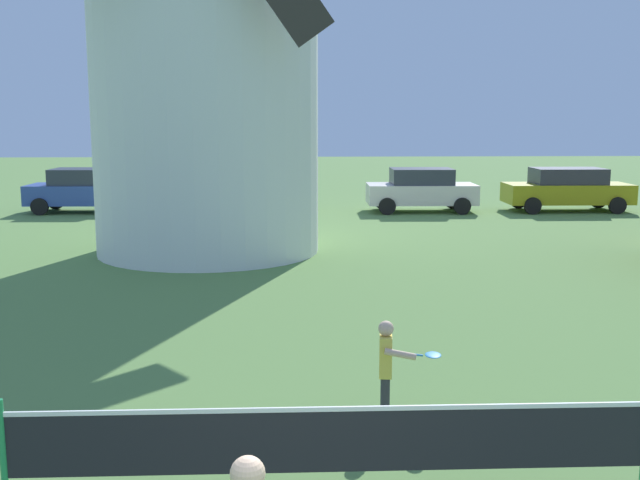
{
  "coord_description": "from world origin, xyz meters",
  "views": [
    {
      "loc": [
        -0.35,
        -3.69,
        3.43
      ],
      "look_at": [
        -0.01,
        4.37,
        2.1
      ],
      "focal_mm": 42.3,
      "sensor_mm": 36.0,
      "label": 1
    }
  ],
  "objects_px": {
    "parked_car_cream": "(421,189)",
    "parked_car_mustard": "(567,189)",
    "tennis_net": "(330,440)",
    "player_far": "(388,364)",
    "parked_car_silver": "(246,188)",
    "parked_car_blue": "(84,190)"
  },
  "relations": [
    {
      "from": "parked_car_mustard",
      "to": "parked_car_blue",
      "type": "bearing_deg",
      "value": 178.52
    },
    {
      "from": "player_far",
      "to": "parked_car_cream",
      "type": "bearing_deg",
      "value": 78.91
    },
    {
      "from": "player_far",
      "to": "parked_car_mustard",
      "type": "relative_size",
      "value": 0.26
    },
    {
      "from": "parked_car_blue",
      "to": "parked_car_silver",
      "type": "height_order",
      "value": "same"
    },
    {
      "from": "tennis_net",
      "to": "parked_car_cream",
      "type": "xyz_separation_m",
      "value": [
        4.44,
        20.76,
        0.12
      ]
    },
    {
      "from": "tennis_net",
      "to": "parked_car_silver",
      "type": "height_order",
      "value": "parked_car_silver"
    },
    {
      "from": "parked_car_cream",
      "to": "parked_car_mustard",
      "type": "height_order",
      "value": "same"
    },
    {
      "from": "parked_car_silver",
      "to": "parked_car_cream",
      "type": "height_order",
      "value": "same"
    },
    {
      "from": "parked_car_blue",
      "to": "parked_car_silver",
      "type": "bearing_deg",
      "value": 2.07
    },
    {
      "from": "tennis_net",
      "to": "parked_car_cream",
      "type": "relative_size",
      "value": 1.43
    },
    {
      "from": "player_far",
      "to": "parked_car_cream",
      "type": "xyz_separation_m",
      "value": [
        3.67,
        18.72,
        0.15
      ]
    },
    {
      "from": "parked_car_silver",
      "to": "parked_car_cream",
      "type": "xyz_separation_m",
      "value": [
        6.31,
        -0.61,
        -0.0
      ]
    },
    {
      "from": "tennis_net",
      "to": "player_far",
      "type": "bearing_deg",
      "value": 69.38
    },
    {
      "from": "parked_car_silver",
      "to": "parked_car_mustard",
      "type": "xyz_separation_m",
      "value": [
        11.62,
        -0.66,
        0.0
      ]
    },
    {
      "from": "player_far",
      "to": "parked_car_mustard",
      "type": "bearing_deg",
      "value": 64.3
    },
    {
      "from": "parked_car_cream",
      "to": "parked_car_mustard",
      "type": "distance_m",
      "value": 5.32
    },
    {
      "from": "parked_car_blue",
      "to": "player_far",
      "type": "bearing_deg",
      "value": -66.25
    },
    {
      "from": "parked_car_mustard",
      "to": "player_far",
      "type": "bearing_deg",
      "value": -115.7
    },
    {
      "from": "parked_car_blue",
      "to": "parked_car_mustard",
      "type": "bearing_deg",
      "value": -1.48
    },
    {
      "from": "parked_car_silver",
      "to": "parked_car_mustard",
      "type": "relative_size",
      "value": 1.0
    },
    {
      "from": "parked_car_blue",
      "to": "parked_car_cream",
      "type": "relative_size",
      "value": 1.01
    },
    {
      "from": "parked_car_silver",
      "to": "parked_car_mustard",
      "type": "bearing_deg",
      "value": -3.24
    }
  ]
}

